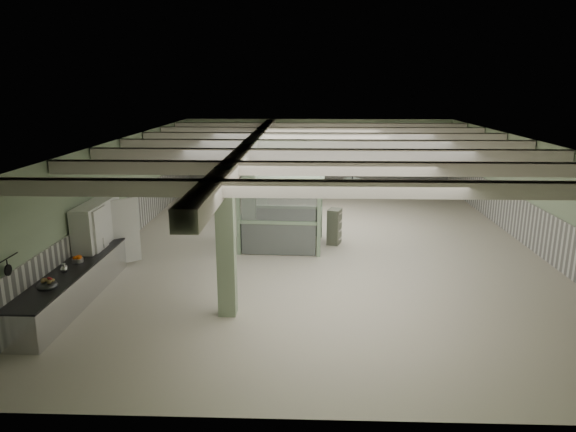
{
  "coord_description": "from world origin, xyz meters",
  "views": [
    {
      "loc": [
        -0.65,
        -17.43,
        5.44
      ],
      "look_at": [
        -1.2,
        -1.5,
        1.3
      ],
      "focal_mm": 32.0,
      "sensor_mm": 36.0,
      "label": 1
    }
  ],
  "objects_px": {
    "prep_counter": "(73,285)",
    "guard_booth": "(282,200)",
    "walkin_cooler": "(99,239)",
    "filing_cabinet": "(334,226)"
  },
  "relations": [
    {
      "from": "prep_counter",
      "to": "guard_booth",
      "type": "distance_m",
      "value": 7.18
    },
    {
      "from": "walkin_cooler",
      "to": "filing_cabinet",
      "type": "xyz_separation_m",
      "value": [
        6.99,
        3.12,
        -0.43
      ]
    },
    {
      "from": "walkin_cooler",
      "to": "guard_booth",
      "type": "bearing_deg",
      "value": 28.94
    },
    {
      "from": "prep_counter",
      "to": "walkin_cooler",
      "type": "relative_size",
      "value": 2.33
    },
    {
      "from": "filing_cabinet",
      "to": "prep_counter",
      "type": "bearing_deg",
      "value": -125.34
    },
    {
      "from": "guard_booth",
      "to": "filing_cabinet",
      "type": "bearing_deg",
      "value": 10.99
    },
    {
      "from": "prep_counter",
      "to": "guard_booth",
      "type": "relative_size",
      "value": 1.79
    },
    {
      "from": "prep_counter",
      "to": "guard_booth",
      "type": "height_order",
      "value": "guard_booth"
    },
    {
      "from": "walkin_cooler",
      "to": "filing_cabinet",
      "type": "distance_m",
      "value": 7.67
    },
    {
      "from": "walkin_cooler",
      "to": "guard_booth",
      "type": "relative_size",
      "value": 0.77
    }
  ]
}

